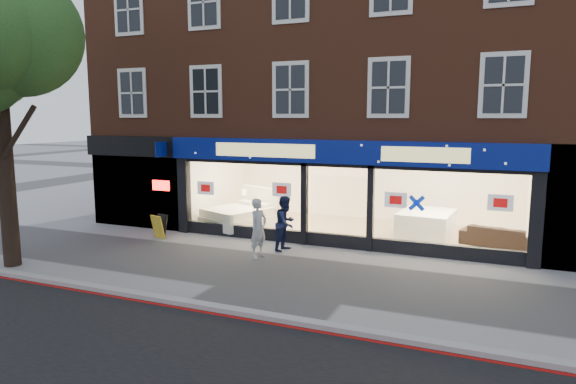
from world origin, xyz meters
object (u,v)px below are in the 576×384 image
Objects in this scene: a_board at (160,226)px; sofa at (498,236)px; display_bed at (240,215)px; pedestrian_blue at (286,223)px; mattress_stack at (426,224)px; pedestrian_grey at (258,228)px.

sofa is at bearing 30.85° from a_board.
display_bed is 3.53m from pedestrian_blue.
sofa is 10.70m from a_board.
mattress_stack is 2.29m from sofa.
display_bed is 6.47m from mattress_stack.
pedestrian_grey is at bearing 165.60° from pedestrian_blue.
sofa is at bearing -46.90° from pedestrian_grey.
pedestrian_grey reaches higher than sofa.
a_board is (-1.72, -2.43, -0.06)m from display_bed.
mattress_stack is at bearing -30.90° from pedestrian_grey.
pedestrian_blue is at bearing 18.37° from a_board.
display_bed is at bearing 70.38° from a_board.
mattress_stack is (6.40, 0.96, 0.04)m from display_bed.
sofa is (8.61, 0.37, -0.05)m from display_bed.
sofa is at bearing -15.02° from mattress_stack.
pedestrian_blue reaches higher than mattress_stack.
sofa is (2.21, -0.59, -0.09)m from mattress_stack.
a_board is (-8.12, -3.39, -0.10)m from mattress_stack.
display_bed reaches higher than sofa.
pedestrian_blue is at bearing -8.82° from pedestrian_grey.
pedestrian_grey is (2.31, -3.23, 0.39)m from display_bed.
sofa is 7.26m from pedestrian_grey.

